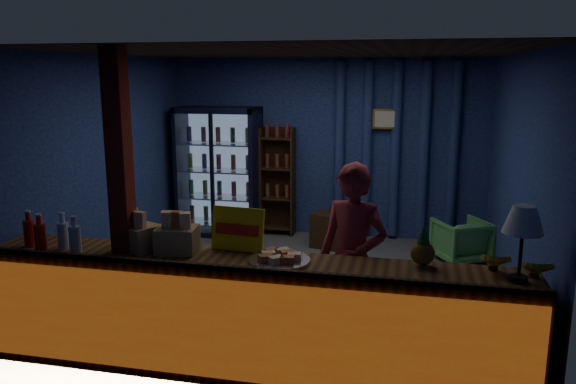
{
  "coord_description": "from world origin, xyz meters",
  "views": [
    {
      "loc": [
        1.22,
        -5.93,
        2.39
      ],
      "look_at": [
        -0.05,
        -0.2,
        1.14
      ],
      "focal_mm": 35.0,
      "sensor_mm": 36.0,
      "label": 1
    }
  ],
  "objects_px": {
    "table_lamp": "(523,223)",
    "green_chair": "(461,240)",
    "shopkeeper": "(352,260)",
    "pastry_tray": "(279,259)"
  },
  "relations": [
    {
      "from": "shopkeeper",
      "to": "green_chair",
      "type": "bearing_deg",
      "value": 84.19
    },
    {
      "from": "table_lamp",
      "to": "green_chair",
      "type": "bearing_deg",
      "value": 91.79
    },
    {
      "from": "shopkeeper",
      "to": "pastry_tray",
      "type": "distance_m",
      "value": 0.73
    },
    {
      "from": "pastry_tray",
      "to": "green_chair",
      "type": "bearing_deg",
      "value": 62.88
    },
    {
      "from": "table_lamp",
      "to": "pastry_tray",
      "type": "bearing_deg",
      "value": 178.7
    },
    {
      "from": "green_chair",
      "to": "table_lamp",
      "type": "distance_m",
      "value": 3.42
    },
    {
      "from": "shopkeeper",
      "to": "table_lamp",
      "type": "bearing_deg",
      "value": -7.0
    },
    {
      "from": "green_chair",
      "to": "table_lamp",
      "type": "relative_size",
      "value": 1.11
    },
    {
      "from": "pastry_tray",
      "to": "table_lamp",
      "type": "height_order",
      "value": "table_lamp"
    },
    {
      "from": "green_chair",
      "to": "table_lamp",
      "type": "bearing_deg",
      "value": 64.07
    }
  ]
}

